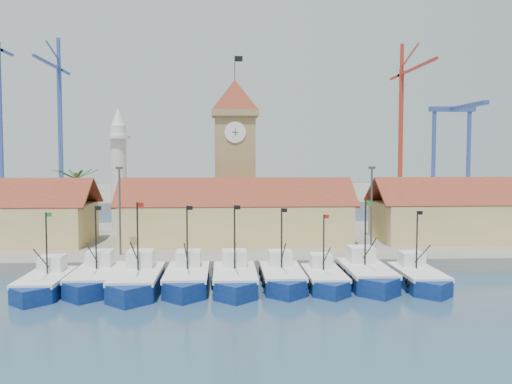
{
  "coord_description": "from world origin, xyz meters",
  "views": [
    {
      "loc": [
        -1.26,
        -46.51,
        11.7
      ],
      "look_at": [
        2.25,
        18.0,
        7.52
      ],
      "focal_mm": 40.0,
      "sensor_mm": 36.0,
      "label": 1
    }
  ],
  "objects": [
    {
      "name": "lamp_posts",
      "position": [
        0.5,
        12.0,
        6.48
      ],
      "size": [
        80.7,
        0.25,
        9.03
      ],
      "color": "#3F3F44",
      "rests_on": "quay"
    },
    {
      "name": "crane_blue_near",
      "position": [
        -44.94,
        106.89,
        24.29
      ],
      "size": [
        1.0,
        30.28,
        40.5
      ],
      "color": "#324B9B",
      "rests_on": "terminal"
    },
    {
      "name": "hall_center",
      "position": [
        0.0,
        20.0,
        3.99
      ],
      "size": [
        27.04,
        10.13,
        7.61
      ],
      "color": "#DDBB79",
      "rests_on": "quay"
    },
    {
      "name": "boat_7",
      "position": [
        11.47,
        3.36,
        0.83
      ],
      "size": [
        3.86,
        10.57,
        8.0
      ],
      "color": "navy",
      "rests_on": "ground"
    },
    {
      "name": "boat_6",
      "position": [
        7.5,
        2.6,
        0.7
      ],
      "size": [
        3.28,
        8.98,
        6.8
      ],
      "color": "navy",
      "rests_on": "ground"
    },
    {
      "name": "boat_1",
      "position": [
        -12.69,
        3.23,
        0.79
      ],
      "size": [
        3.69,
        10.12,
        7.66
      ],
      "color": "navy",
      "rests_on": "ground"
    },
    {
      "name": "boat_8",
      "position": [
        15.89,
        2.38,
        0.74
      ],
      "size": [
        3.44,
        9.43,
        7.13
      ],
      "color": "navy",
      "rests_on": "ground"
    },
    {
      "name": "gantry",
      "position": [
        62.0,
        106.65,
        20.04
      ],
      "size": [
        13.0,
        22.0,
        23.2
      ],
      "color": "#324B9B",
      "rests_on": "terminal"
    },
    {
      "name": "boat_0",
      "position": [
        -16.54,
        1.83,
        0.75
      ],
      "size": [
        3.48,
        9.54,
        7.22
      ],
      "color": "navy",
      "rests_on": "ground"
    },
    {
      "name": "boat_3",
      "position": [
        -4.63,
        2.74,
        0.79
      ],
      "size": [
        3.71,
        10.15,
        7.68
      ],
      "color": "navy",
      "rests_on": "ground"
    },
    {
      "name": "boat_2",
      "position": [
        -8.85,
        1.95,
        0.84
      ],
      "size": [
        3.9,
        10.68,
        8.08
      ],
      "color": "navy",
      "rests_on": "ground"
    },
    {
      "name": "boat_5",
      "position": [
        3.78,
        3.06,
        0.76
      ],
      "size": [
        3.56,
        9.75,
        7.38
      ],
      "color": "navy",
      "rests_on": "ground"
    },
    {
      "name": "clock_tower",
      "position": [
        0.0,
        26.0,
        11.96
      ],
      "size": [
        5.8,
        5.8,
        22.7
      ],
      "color": "#A18853",
      "rests_on": "quay"
    },
    {
      "name": "quay",
      "position": [
        0.0,
        24.0,
        0.75
      ],
      "size": [
        140.0,
        32.0,
        1.5
      ],
      "primitive_type": "cube",
      "color": "gray",
      "rests_on": "ground"
    },
    {
      "name": "boat_4",
      "position": [
        -0.44,
        2.47,
        0.8
      ],
      "size": [
        3.73,
        10.22,
        7.73
      ],
      "color": "navy",
      "rests_on": "ground"
    },
    {
      "name": "minaret",
      "position": [
        -15.0,
        28.0,
        9.73
      ],
      "size": [
        3.0,
        3.0,
        16.3
      ],
      "color": "silver",
      "rests_on": "quay"
    },
    {
      "name": "palm_tree",
      "position": [
        -20.0,
        26.0,
        6.25
      ],
      "size": [
        5.6,
        5.03,
        8.39
      ],
      "color": "brown",
      "rests_on": "quay"
    },
    {
      "name": "ground",
      "position": [
        0.0,
        0.0,
        0.0
      ],
      "size": [
        400.0,
        400.0,
        0.0
      ],
      "primitive_type": "plane",
      "color": "navy",
      "rests_on": "ground"
    },
    {
      "name": "crane_red_right",
      "position": [
        45.99,
        103.06,
        24.04
      ],
      "size": [
        1.0,
        35.56,
        39.32
      ],
      "color": "#B52B1B",
      "rests_on": "terminal"
    },
    {
      "name": "hall_right",
      "position": [
        32.0,
        20.0,
        3.99
      ],
      "size": [
        31.2,
        10.13,
        7.61
      ],
      "color": "#DDBB79",
      "rests_on": "quay"
    },
    {
      "name": "terminal",
      "position": [
        0.0,
        110.0,
        1.0
      ],
      "size": [
        240.0,
        80.0,
        2.0
      ],
      "primitive_type": "cube",
      "color": "gray",
      "rests_on": "ground"
    }
  ]
}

